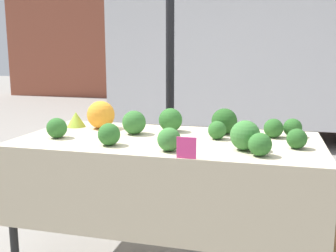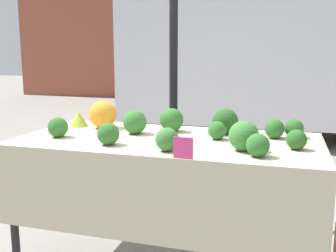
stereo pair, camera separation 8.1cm
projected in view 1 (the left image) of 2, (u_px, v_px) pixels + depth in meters
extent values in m
cylinder|color=black|center=(170.00, 81.00, 3.28)|extent=(0.07, 0.07, 2.30)
cube|color=silver|center=(224.00, 46.00, 6.58)|extent=(3.43, 1.95, 2.41)
cylinder|color=black|center=(157.00, 120.00, 6.27)|extent=(0.67, 0.22, 0.67)
cylinder|color=black|center=(179.00, 108.00, 7.77)|extent=(0.67, 0.22, 0.67)
cube|color=beige|center=(168.00, 141.00, 2.48)|extent=(1.88, 0.92, 0.03)
cube|color=beige|center=(146.00, 204.00, 2.09)|extent=(1.88, 0.01, 0.46)
cylinder|color=black|center=(12.00, 214.00, 2.40)|extent=(0.05, 0.05, 0.81)
cylinder|color=black|center=(318.00, 250.00, 1.96)|extent=(0.05, 0.05, 0.81)
cylinder|color=black|center=(75.00, 176.00, 3.16)|extent=(0.05, 0.05, 0.81)
cylinder|color=black|center=(306.00, 195.00, 2.71)|extent=(0.05, 0.05, 0.81)
sphere|color=orange|center=(101.00, 115.00, 2.80)|extent=(0.20, 0.20, 0.20)
cone|color=#93B238|center=(76.00, 119.00, 2.87)|extent=(0.14, 0.14, 0.11)
sphere|color=#285B23|center=(297.00, 139.00, 2.20)|extent=(0.11, 0.11, 0.11)
sphere|color=#2D6628|center=(217.00, 130.00, 2.45)|extent=(0.11, 0.11, 0.11)
sphere|color=#387533|center=(245.00, 135.00, 2.16)|extent=(0.17, 0.17, 0.17)
sphere|color=#336B2D|center=(134.00, 122.00, 2.60)|extent=(0.16, 0.16, 0.16)
sphere|color=#2D6628|center=(109.00, 134.00, 2.28)|extent=(0.13, 0.13, 0.13)
sphere|color=#2D6628|center=(57.00, 128.00, 2.48)|extent=(0.13, 0.13, 0.13)
sphere|color=#285B23|center=(273.00, 128.00, 2.49)|extent=(0.12, 0.12, 0.12)
sphere|color=#23511E|center=(224.00, 121.00, 2.61)|extent=(0.17, 0.17, 0.17)
sphere|color=#285B23|center=(293.00, 128.00, 2.52)|extent=(0.12, 0.12, 0.12)
sphere|color=#2D6628|center=(260.00, 145.00, 2.04)|extent=(0.12, 0.12, 0.12)
sphere|color=#2D6628|center=(170.00, 120.00, 2.69)|extent=(0.16, 0.16, 0.16)
sphere|color=#387533|center=(169.00, 139.00, 2.14)|extent=(0.13, 0.13, 0.13)
cube|color=#E53D84|center=(186.00, 148.00, 1.99)|extent=(0.10, 0.01, 0.11)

